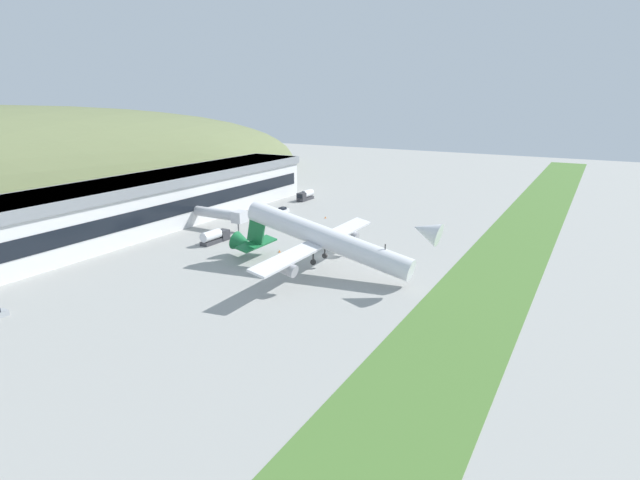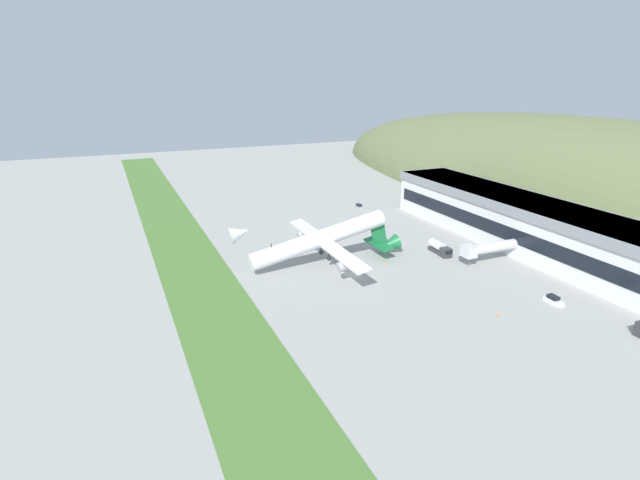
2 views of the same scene
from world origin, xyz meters
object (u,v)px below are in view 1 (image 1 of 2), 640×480
fuel_truck (306,195)px  terminal_building (167,195)px  cargo_airplane (322,239)px  traffic_cone_1 (325,217)px  service_car_1 (283,210)px  traffic_cone_0 (279,251)px  jetway_0 (222,214)px  box_truck (215,237)px

fuel_truck → terminal_building: bearing=159.7°
terminal_building → fuel_truck: 48.28m
terminal_building → cargo_airplane: 57.43m
fuel_truck → traffic_cone_1: fuel_truck is taller
traffic_cone_1 → fuel_truck: bearing=43.3°
terminal_building → service_car_1: 33.43m
traffic_cone_0 → traffic_cone_1: same height
traffic_cone_1 → jetway_0: bearing=144.1°
jetway_0 → cargo_airplane: 41.33m
jetway_0 → box_truck: size_ratio=1.94×
box_truck → traffic_cone_1: size_ratio=14.12×
service_car_1 → fuel_truck: size_ratio=0.59×
jetway_0 → service_car_1: bearing=-6.6°
service_car_1 → box_truck: bearing=-174.0°
cargo_airplane → traffic_cone_1: size_ratio=78.34×
service_car_1 → traffic_cone_1: service_car_1 is taller
box_truck → traffic_cone_1: bearing=-17.6°
terminal_building → traffic_cone_1: (25.66, -34.78, -7.28)m
jetway_0 → traffic_cone_0: jetway_0 is taller
service_car_1 → terminal_building: bearing=141.7°
service_car_1 → traffic_cone_1: size_ratio=7.44×
traffic_cone_0 → fuel_truck: bearing=25.3°
cargo_airplane → fuel_truck: (58.45, 39.20, -5.02)m
traffic_cone_0 → cargo_airplane: bearing=-112.8°
traffic_cone_0 → traffic_cone_1: size_ratio=1.00×
terminal_building → cargo_airplane: (-13.52, -55.81, -0.99)m
fuel_truck → traffic_cone_0: size_ratio=12.52×
box_truck → fuel_truck: bearing=7.8°
cargo_airplane → traffic_cone_1: cargo_airplane is taller
service_car_1 → traffic_cone_1: (-0.01, -14.50, -0.39)m
service_car_1 → box_truck: 34.57m
jetway_0 → service_car_1: (23.86, -2.77, -3.32)m
cargo_airplane → traffic_cone_0: (6.06, 14.38, -6.29)m
box_truck → cargo_airplane: bearing=-98.6°
fuel_truck → box_truck: bearing=-172.2°
terminal_building → jetway_0: 17.96m
service_car_1 → fuel_truck: bearing=10.8°
terminal_building → fuel_truck: bearing=-20.3°
terminal_building → fuel_truck: terminal_building is taller
traffic_cone_0 → traffic_cone_1: 33.78m
cargo_airplane → traffic_cone_1: (39.18, 21.03, -6.29)m
jetway_0 → traffic_cone_1: (23.85, -17.27, -3.71)m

